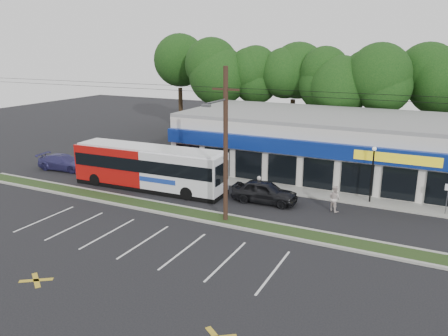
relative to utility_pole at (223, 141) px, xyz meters
name	(u,v)px	position (x,y,z in m)	size (l,w,h in m)	color
ground	(179,218)	(-2.83, -0.93, -5.41)	(120.00, 120.00, 0.00)	black
grass_strip	(187,213)	(-2.83, 0.07, -5.35)	(40.00, 1.60, 0.12)	#243716
curb_south	(180,217)	(-2.83, -0.78, -5.34)	(40.00, 0.25, 0.14)	#9E9E93
curb_north	(193,209)	(-2.83, 0.92, -5.34)	(40.00, 0.25, 0.14)	#9E9E93
sidewalk	(292,190)	(2.17, 8.07, -5.36)	(32.00, 2.20, 0.10)	#9E9E93
strip_mall	(322,143)	(2.67, 14.99, -2.76)	(25.00, 12.55, 5.30)	silver
utility_pole	(223,141)	(0.00, 0.00, 0.00)	(50.00, 2.77, 10.00)	black
lamp_post	(373,168)	(8.17, 7.87, -2.74)	(0.30, 0.30, 4.25)	black
sign_post	(448,194)	(13.17, 7.65, -3.86)	(0.45, 0.10, 2.23)	#59595E
tree_line	(334,73)	(1.17, 25.07, 3.00)	(46.76, 6.76, 11.83)	black
metrobus	(149,167)	(-8.41, 3.57, -3.57)	(13.00, 3.20, 3.47)	#AC100D
car_dark	(265,192)	(1.17, 4.57, -4.59)	(1.95, 4.86, 1.65)	black
car_silver	(115,165)	(-14.06, 6.07, -4.76)	(1.38, 3.96, 1.31)	#ADB0B5
car_blue	(64,162)	(-18.91, 4.64, -4.69)	(2.04, 5.02, 1.46)	navy
pedestrian_a	(259,188)	(0.49, 5.09, -4.51)	(0.66, 0.43, 1.81)	beige
pedestrian_b	(334,198)	(6.17, 5.07, -4.49)	(0.90, 0.70, 1.85)	beige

